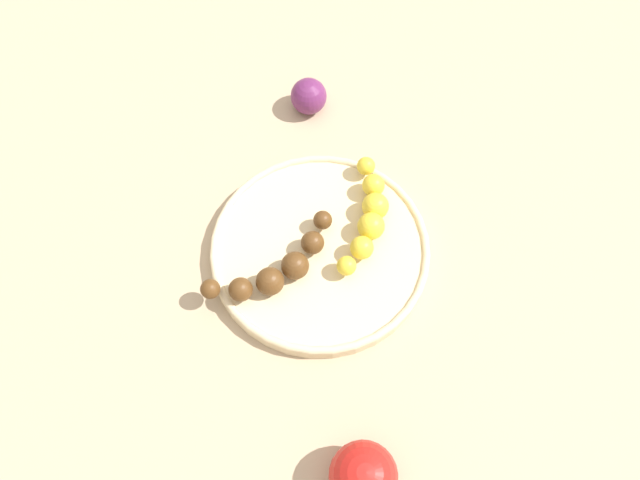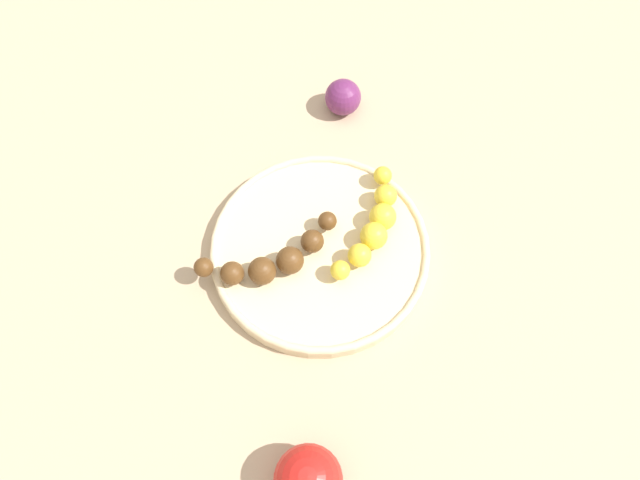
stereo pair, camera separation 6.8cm
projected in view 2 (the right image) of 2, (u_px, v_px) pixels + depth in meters
ground_plane at (320, 253)px, 0.76m from camera, size 2.40×2.40×0.00m
fruit_bowl at (320, 249)px, 0.75m from camera, size 0.28×0.28×0.02m
banana_overripe at (273, 259)px, 0.71m from camera, size 0.09×0.18×0.03m
banana_yellow at (374, 225)px, 0.74m from camera, size 0.15×0.10×0.03m
plum_purple at (343, 97)px, 0.84m from camera, size 0.05×0.05×0.05m
apple_red at (308, 480)px, 0.60m from camera, size 0.07×0.07×0.07m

